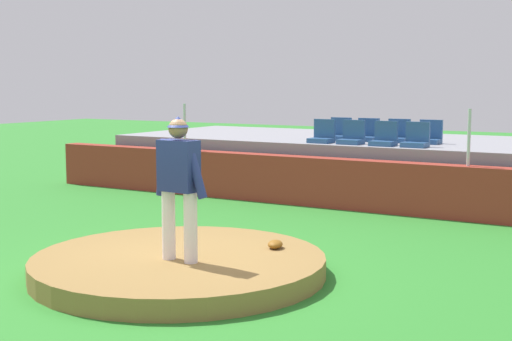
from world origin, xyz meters
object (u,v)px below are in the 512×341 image
object	(u,v)px
pitcher	(179,178)
stadium_chair_5	(367,134)
stadium_chair_6	(398,135)
stadium_chair_3	(416,139)
stadium_chair_4	(339,133)
baseball	(167,243)
fielding_glove	(275,244)
stadium_chair_0	(323,135)
stadium_chair_7	(430,136)
stadium_chair_2	(384,138)
stadium_chair_1	(352,136)

from	to	relation	value
pitcher	stadium_chair_5	distance (m)	7.77
stadium_chair_6	stadium_chair_3	bearing A→B (deg)	127.01
stadium_chair_3	stadium_chair_4	size ratio (longest dim) A/B	1.00
baseball	stadium_chair_5	bearing A→B (deg)	89.36
baseball	fielding_glove	xyz separation A→B (m)	(1.34, 0.63, 0.02)
fielding_glove	stadium_chair_0	xyz separation A→B (m)	(-1.93, 5.65, 1.05)
stadium_chair_7	stadium_chair_5	bearing A→B (deg)	0.40
stadium_chair_3	stadium_chair_5	distance (m)	1.67
stadium_chair_2	stadium_chair_3	xyz separation A→B (m)	(0.66, 0.02, 0.00)
pitcher	stadium_chair_3	bearing A→B (deg)	86.33
stadium_chair_2	stadium_chair_4	size ratio (longest dim) A/B	1.00
stadium_chair_2	stadium_chair_5	xyz separation A→B (m)	(-0.74, 0.93, 0.00)
pitcher	stadium_chair_6	bearing A→B (deg)	92.39
fielding_glove	stadium_chair_4	distance (m)	6.88
stadium_chair_7	stadium_chair_6	bearing A→B (deg)	-1.65
fielding_glove	stadium_chair_5	xyz separation A→B (m)	(-1.26, 6.55, 1.05)
stadium_chair_0	stadium_chair_6	distance (m)	1.64
stadium_chair_0	stadium_chair_2	size ratio (longest dim) A/B	1.00
fielding_glove	stadium_chair_4	world-z (taller)	stadium_chair_4
stadium_chair_1	stadium_chair_3	xyz separation A→B (m)	(1.39, -0.02, 0.00)
fielding_glove	stadium_chair_0	size ratio (longest dim) A/B	0.60
fielding_glove	stadium_chair_4	bearing A→B (deg)	176.16
pitcher	stadium_chair_1	size ratio (longest dim) A/B	3.64
baseball	stadium_chair_7	size ratio (longest dim) A/B	0.15
stadium_chair_1	stadium_chair_6	size ratio (longest dim) A/B	1.00
baseball	stadium_chair_5	world-z (taller)	stadium_chair_5
stadium_chair_6	stadium_chair_7	size ratio (longest dim) A/B	1.00
stadium_chair_0	stadium_chair_7	bearing A→B (deg)	-156.33
pitcher	fielding_glove	distance (m)	1.72
baseball	stadium_chair_4	world-z (taller)	stadium_chair_4
fielding_glove	stadium_chair_2	world-z (taller)	stadium_chair_2
fielding_glove	stadium_chair_6	distance (m)	6.68
pitcher	stadium_chair_6	world-z (taller)	pitcher
fielding_glove	stadium_chair_3	bearing A→B (deg)	158.36
baseball	stadium_chair_1	size ratio (longest dim) A/B	0.15
fielding_glove	stadium_chair_4	xyz separation A→B (m)	(-1.92, 6.53, 1.05)
stadium_chair_3	pitcher	bearing A→B (deg)	82.88
stadium_chair_0	stadium_chair_5	bearing A→B (deg)	-126.54
stadium_chair_2	stadium_chair_0	bearing A→B (deg)	-1.32
stadium_chair_4	stadium_chair_7	xyz separation A→B (m)	(2.06, 0.03, 0.00)
baseball	stadium_chair_3	size ratio (longest dim) A/B	0.15
fielding_glove	stadium_chair_5	size ratio (longest dim) A/B	0.60
baseball	stadium_chair_2	xyz separation A→B (m)	(0.82, 6.25, 1.07)
fielding_glove	stadium_chair_1	xyz separation A→B (m)	(-1.25, 5.66, 1.05)
stadium_chair_5	pitcher	bearing A→B (deg)	94.06
stadium_chair_2	stadium_chair_4	world-z (taller)	same
stadium_chair_4	stadium_chair_2	bearing A→B (deg)	146.95
stadium_chair_6	fielding_glove	bearing A→B (deg)	94.94
stadium_chair_4	stadium_chair_3	bearing A→B (deg)	156.56
stadium_chair_5	stadium_chair_7	size ratio (longest dim) A/B	1.00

